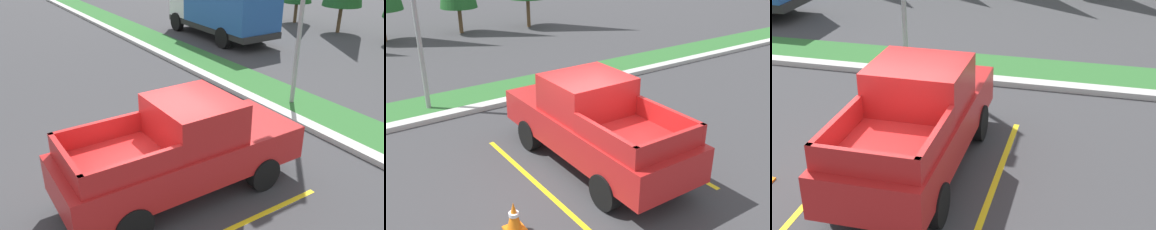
# 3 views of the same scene
# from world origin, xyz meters

# --- Properties ---
(ground_plane) EXTENTS (120.00, 120.00, 0.00)m
(ground_plane) POSITION_xyz_m (0.00, 0.00, 0.00)
(ground_plane) COLOR #38383A
(parking_line_near) EXTENTS (0.12, 4.80, 0.01)m
(parking_line_near) POSITION_xyz_m (-1.13, 0.32, 0.00)
(parking_line_near) COLOR yellow
(parking_line_near) RESTS_ON ground
(parking_line_far) EXTENTS (0.12, 4.80, 0.01)m
(parking_line_far) POSITION_xyz_m (1.97, 0.32, 0.00)
(parking_line_far) COLOR yellow
(parking_line_far) RESTS_ON ground
(curb_strip) EXTENTS (56.00, 0.40, 0.15)m
(curb_strip) POSITION_xyz_m (0.00, 5.00, 0.07)
(curb_strip) COLOR #B2B2AD
(curb_strip) RESTS_ON ground
(grass_median) EXTENTS (56.00, 1.80, 0.06)m
(grass_median) POSITION_xyz_m (0.00, 6.10, 0.03)
(grass_median) COLOR #2D662D
(grass_median) RESTS_ON ground
(pickup_truck_main) EXTENTS (1.99, 5.23, 2.10)m
(pickup_truck_main) POSITION_xyz_m (0.42, 0.37, 1.04)
(pickup_truck_main) COLOR black
(pickup_truck_main) RESTS_ON ground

